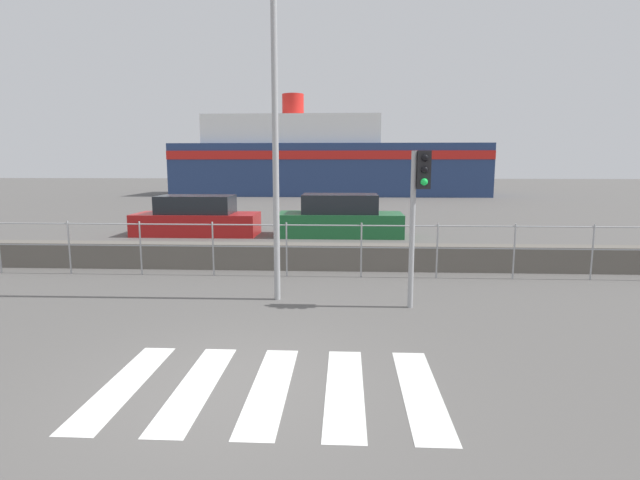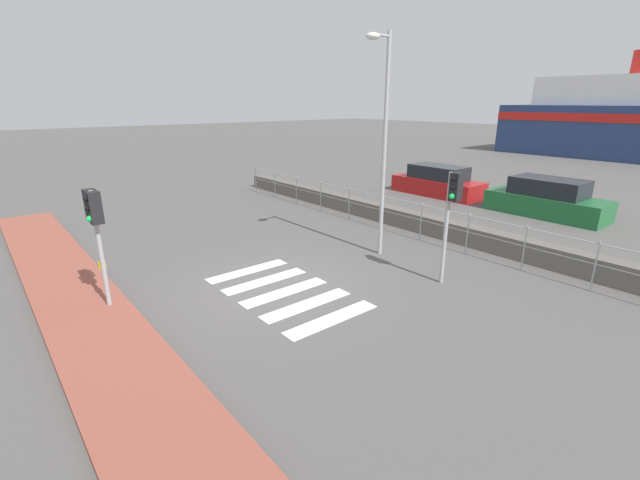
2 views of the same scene
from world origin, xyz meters
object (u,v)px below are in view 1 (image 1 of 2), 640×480
(ferry_boat, at_px, (322,162))
(parked_car_red, at_px, (197,218))
(traffic_light_far, at_px, (419,194))
(parked_car_green, at_px, (340,218))
(streetlamp, at_px, (274,97))

(ferry_boat, distance_m, parked_car_red, 24.56)
(traffic_light_far, bearing_deg, ferry_boat, 95.71)
(ferry_boat, height_order, parked_car_red, ferry_boat)
(traffic_light_far, relative_size, parked_car_green, 0.63)
(traffic_light_far, distance_m, ferry_boat, 33.57)
(traffic_light_far, distance_m, streetlamp, 3.20)
(ferry_boat, xyz_separation_m, parked_car_green, (1.80, -24.21, -2.11))
(ferry_boat, relative_size, parked_car_red, 5.59)
(streetlamp, height_order, parked_car_green, streetlamp)
(traffic_light_far, xyz_separation_m, streetlamp, (-2.67, 0.28, 1.75))
(ferry_boat, distance_m, parked_car_green, 24.37)
(traffic_light_far, bearing_deg, streetlamp, 173.92)
(streetlamp, relative_size, ferry_boat, 0.25)
(streetlamp, distance_m, parked_car_red, 10.38)
(streetlamp, bearing_deg, parked_car_red, 115.48)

